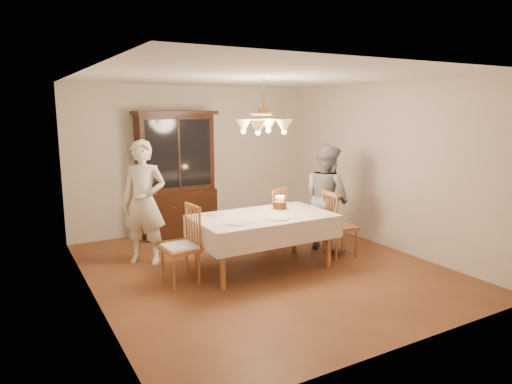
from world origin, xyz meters
TOP-DOWN VIEW (x-y plane):
  - ground at (0.00, 0.00)m, footprint 5.00×5.00m
  - room_shell at (0.00, 0.00)m, footprint 5.00×5.00m
  - dining_table at (0.00, 0.00)m, footprint 1.90×1.10m
  - china_hutch at (-0.43, 2.25)m, footprint 1.38×0.54m
  - chair_far_side at (0.54, 0.71)m, footprint 0.58×0.57m
  - chair_left_end at (-1.19, 0.05)m, footprint 0.46×0.47m
  - chair_right_end at (1.26, -0.11)m, footprint 0.47×0.49m
  - elderly_woman at (-1.36, 1.04)m, footprint 0.77×0.73m
  - adult_in_grey at (1.32, 0.28)m, footprint 0.67×0.84m
  - birthday_cake at (0.38, 0.18)m, footprint 0.30×0.30m
  - place_setting_near_left at (-0.50, -0.26)m, footprint 0.40×0.26m
  - place_setting_near_right at (0.10, -0.31)m, footprint 0.39×0.24m
  - place_setting_far_left at (-0.55, 0.35)m, footprint 0.39×0.24m
  - chandelier at (-0.00, -0.00)m, footprint 0.62×0.62m

SIDE VIEW (x-z plane):
  - ground at x=0.00m, z-range 0.00..0.00m
  - chair_far_side at x=0.54m, z-range -0.06..0.94m
  - chair_right_end at x=1.26m, z-range -0.06..0.94m
  - chair_left_end at x=-1.19m, z-range -0.05..0.95m
  - dining_table at x=0.00m, z-range 0.30..1.06m
  - place_setting_far_left at x=-0.55m, z-range 0.76..0.77m
  - place_setting_near_right at x=0.10m, z-range 0.76..0.77m
  - place_setting_near_left at x=-0.50m, z-range 0.76..0.77m
  - birthday_cake at x=0.38m, z-range 0.71..0.91m
  - adult_in_grey at x=1.32m, z-range 0.00..1.65m
  - elderly_woman at x=-1.36m, z-range 0.00..1.78m
  - china_hutch at x=-0.43m, z-range -0.04..2.12m
  - room_shell at x=0.00m, z-range -0.92..4.08m
  - chandelier at x=0.00m, z-range 1.61..2.34m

